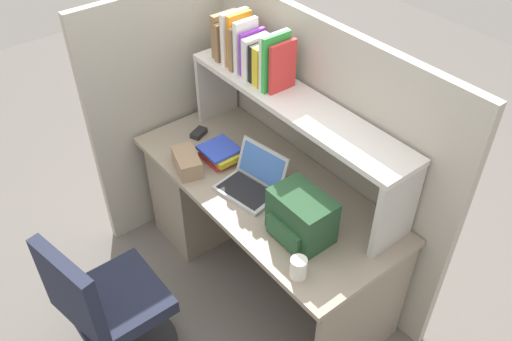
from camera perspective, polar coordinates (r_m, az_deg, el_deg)
ground_plane at (r=3.38m, az=0.68°, el=-10.77°), size 8.00×8.00×0.00m
desk at (r=3.31m, az=-3.50°, el=-2.18°), size 1.60×0.70×0.73m
cubicle_partition_rear at (r=3.03m, az=6.40°, el=2.15°), size 1.84×0.05×1.55m
cubicle_partition_left at (r=3.38m, az=-9.03°, el=6.30°), size 0.05×1.06×1.55m
overhead_hutch at (r=2.75m, az=4.12°, el=5.80°), size 1.44×0.28×0.45m
reference_books_on_shelf at (r=2.87m, az=-0.64°, el=12.76°), size 0.52×0.19×0.30m
laptop at (r=2.80m, az=-0.34°, el=-1.16°), size 0.35×0.31×0.22m
backpack at (r=2.52m, az=4.78°, el=-4.96°), size 0.30×0.22×0.24m
computer_mouse at (r=3.21m, az=-6.13°, el=4.00°), size 0.10×0.12×0.03m
paper_cup at (r=2.39m, az=4.55°, el=-10.31°), size 0.08×0.08×0.11m
tissue_box at (r=2.94m, az=-7.37°, el=0.89°), size 0.25×0.18×0.10m
desk_book_stack at (r=3.01m, az=-3.75°, el=1.90°), size 0.22×0.20×0.08m
office_chair at (r=2.81m, az=-15.32°, el=-14.59°), size 0.52×0.52×0.93m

